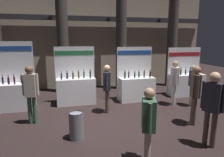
{
  "coord_description": "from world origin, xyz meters",
  "views": [
    {
      "loc": [
        -1.5,
        -5.74,
        2.58
      ],
      "look_at": [
        0.19,
        1.06,
        1.19
      ],
      "focal_mm": 31.82,
      "sensor_mm": 36.0,
      "label": 1
    }
  ],
  "objects_px": {
    "visitor_1": "(31,90)",
    "visitor_4": "(148,119)",
    "exhibitor_booth_2": "(136,87)",
    "visitor_5": "(193,82)",
    "visitor_2": "(212,103)",
    "visitor_7": "(195,90)",
    "exhibitor_booth_1": "(76,89)",
    "exhibitor_booth_3": "(186,83)",
    "visitor_8": "(107,84)",
    "trash_bin": "(76,126)",
    "visitor_3": "(174,78)",
    "exhibitor_booth_0": "(7,94)"
  },
  "relations": [
    {
      "from": "visitor_7",
      "to": "visitor_8",
      "type": "distance_m",
      "value": 2.87
    },
    {
      "from": "exhibitor_booth_1",
      "to": "visitor_7",
      "type": "relative_size",
      "value": 1.26
    },
    {
      "from": "exhibitor_booth_1",
      "to": "visitor_1",
      "type": "xyz_separation_m",
      "value": [
        -1.45,
        -1.67,
        0.47
      ]
    },
    {
      "from": "exhibitor_booth_2",
      "to": "visitor_5",
      "type": "xyz_separation_m",
      "value": [
        1.87,
        -1.21,
        0.35
      ]
    },
    {
      "from": "visitor_1",
      "to": "visitor_5",
      "type": "xyz_separation_m",
      "value": [
        5.86,
        0.3,
        -0.14
      ]
    },
    {
      "from": "exhibitor_booth_2",
      "to": "visitor_8",
      "type": "height_order",
      "value": "exhibitor_booth_2"
    },
    {
      "from": "visitor_2",
      "to": "visitor_3",
      "type": "bearing_deg",
      "value": -42.6
    },
    {
      "from": "visitor_1",
      "to": "visitor_4",
      "type": "height_order",
      "value": "visitor_1"
    },
    {
      "from": "visitor_1",
      "to": "exhibitor_booth_2",
      "type": "bearing_deg",
      "value": -152.3
    },
    {
      "from": "visitor_1",
      "to": "visitor_4",
      "type": "relative_size",
      "value": 1.1
    },
    {
      "from": "visitor_8",
      "to": "exhibitor_booth_1",
      "type": "bearing_deg",
      "value": 53.22
    },
    {
      "from": "visitor_2",
      "to": "visitor_7",
      "type": "height_order",
      "value": "visitor_2"
    },
    {
      "from": "visitor_2",
      "to": "visitor_4",
      "type": "height_order",
      "value": "visitor_2"
    },
    {
      "from": "exhibitor_booth_1",
      "to": "visitor_2",
      "type": "bearing_deg",
      "value": -54.85
    },
    {
      "from": "visitor_2",
      "to": "visitor_7",
      "type": "relative_size",
      "value": 1.02
    },
    {
      "from": "exhibitor_booth_3",
      "to": "visitor_5",
      "type": "height_order",
      "value": "exhibitor_booth_3"
    },
    {
      "from": "exhibitor_booth_0",
      "to": "visitor_4",
      "type": "height_order",
      "value": "exhibitor_booth_0"
    },
    {
      "from": "exhibitor_booth_0",
      "to": "visitor_2",
      "type": "distance_m",
      "value": 6.74
    },
    {
      "from": "visitor_2",
      "to": "visitor_8",
      "type": "height_order",
      "value": "visitor_2"
    },
    {
      "from": "exhibitor_booth_0",
      "to": "visitor_7",
      "type": "xyz_separation_m",
      "value": [
        5.86,
        -2.74,
        0.47
      ]
    },
    {
      "from": "visitor_4",
      "to": "visitor_5",
      "type": "distance_m",
      "value": 4.46
    },
    {
      "from": "exhibitor_booth_1",
      "to": "visitor_3",
      "type": "relative_size",
      "value": 1.31
    },
    {
      "from": "exhibitor_booth_0",
      "to": "visitor_1",
      "type": "relative_size",
      "value": 1.38
    },
    {
      "from": "exhibitor_booth_1",
      "to": "exhibitor_booth_3",
      "type": "xyz_separation_m",
      "value": [
        5.07,
        0.03,
        -0.03
      ]
    },
    {
      "from": "visitor_1",
      "to": "visitor_2",
      "type": "relative_size",
      "value": 0.98
    },
    {
      "from": "visitor_2",
      "to": "trash_bin",
      "type": "bearing_deg",
      "value": 42.5
    },
    {
      "from": "exhibitor_booth_2",
      "to": "visitor_3",
      "type": "bearing_deg",
      "value": -36.58
    },
    {
      "from": "visitor_1",
      "to": "visitor_4",
      "type": "distance_m",
      "value": 3.8
    },
    {
      "from": "exhibitor_booth_3",
      "to": "visitor_2",
      "type": "xyz_separation_m",
      "value": [
        -2.16,
        -4.16,
        0.53
      ]
    },
    {
      "from": "trash_bin",
      "to": "visitor_3",
      "type": "xyz_separation_m",
      "value": [
        3.97,
        1.89,
        0.71
      ]
    },
    {
      "from": "exhibitor_booth_3",
      "to": "visitor_8",
      "type": "relative_size",
      "value": 1.29
    },
    {
      "from": "exhibitor_booth_2",
      "to": "visitor_3",
      "type": "height_order",
      "value": "exhibitor_booth_2"
    },
    {
      "from": "trash_bin",
      "to": "visitor_8",
      "type": "xyz_separation_m",
      "value": [
        1.2,
        1.71,
        0.66
      ]
    },
    {
      "from": "exhibitor_booth_2",
      "to": "visitor_4",
      "type": "relative_size",
      "value": 1.37
    },
    {
      "from": "exhibitor_booth_1",
      "to": "visitor_2",
      "type": "distance_m",
      "value": 5.08
    },
    {
      "from": "visitor_5",
      "to": "visitor_8",
      "type": "xyz_separation_m",
      "value": [
        -3.4,
        0.11,
        0.09
      ]
    },
    {
      "from": "exhibitor_booth_2",
      "to": "visitor_5",
      "type": "height_order",
      "value": "exhibitor_booth_2"
    },
    {
      "from": "visitor_8",
      "to": "visitor_4",
      "type": "bearing_deg",
      "value": -162.38
    },
    {
      "from": "visitor_2",
      "to": "exhibitor_booth_2",
      "type": "bearing_deg",
      "value": -21.49
    },
    {
      "from": "visitor_3",
      "to": "visitor_4",
      "type": "height_order",
      "value": "visitor_3"
    },
    {
      "from": "visitor_1",
      "to": "visitor_4",
      "type": "bearing_deg",
      "value": 140.38
    },
    {
      "from": "trash_bin",
      "to": "visitor_3",
      "type": "relative_size",
      "value": 0.41
    },
    {
      "from": "exhibitor_booth_0",
      "to": "exhibitor_booth_2",
      "type": "xyz_separation_m",
      "value": [
        5.04,
        0.0,
        -0.03
      ]
    },
    {
      "from": "exhibitor_booth_0",
      "to": "exhibitor_booth_1",
      "type": "relative_size",
      "value": 1.09
    },
    {
      "from": "exhibitor_booth_1",
      "to": "exhibitor_booth_2",
      "type": "height_order",
      "value": "exhibitor_booth_1"
    },
    {
      "from": "exhibitor_booth_0",
      "to": "visitor_3",
      "type": "distance_m",
      "value": 6.36
    },
    {
      "from": "visitor_5",
      "to": "visitor_7",
      "type": "bearing_deg",
      "value": -25.2
    },
    {
      "from": "exhibitor_booth_2",
      "to": "exhibitor_booth_3",
      "type": "bearing_deg",
      "value": 4.25
    },
    {
      "from": "exhibitor_booth_2",
      "to": "trash_bin",
      "type": "distance_m",
      "value": 3.92
    },
    {
      "from": "visitor_1",
      "to": "visitor_3",
      "type": "xyz_separation_m",
      "value": [
        5.22,
        0.59,
        -0.01
      ]
    }
  ]
}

